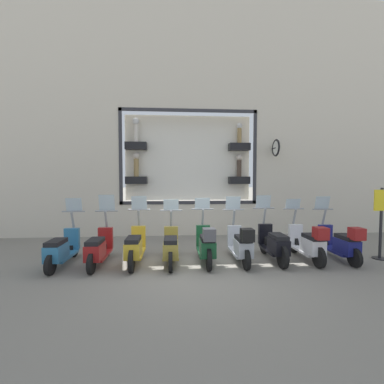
% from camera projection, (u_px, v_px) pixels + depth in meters
% --- Properties ---
extents(ground_plane, '(120.00, 120.00, 0.00)m').
position_uv_depth(ground_plane, '(197.00, 266.00, 6.21)').
color(ground_plane, gray).
extents(building_facade, '(1.23, 36.00, 8.85)m').
position_uv_depth(building_facade, '(189.00, 115.00, 9.58)').
color(building_facade, beige).
rests_on(building_facade, ground_plane).
extents(scooter_navy_0, '(1.79, 0.60, 1.61)m').
position_uv_depth(scooter_navy_0, '(341.00, 243.00, 6.60)').
color(scooter_navy_0, black).
rests_on(scooter_navy_0, ground_plane).
extents(scooter_white_1, '(1.80, 0.61, 1.54)m').
position_uv_depth(scooter_white_1, '(308.00, 243.00, 6.54)').
color(scooter_white_1, black).
rests_on(scooter_white_1, ground_plane).
extents(scooter_black_2, '(1.81, 0.61, 1.65)m').
position_uv_depth(scooter_black_2, '(274.00, 244.00, 6.55)').
color(scooter_black_2, black).
rests_on(scooter_black_2, ground_plane).
extents(scooter_silver_3, '(1.80, 0.60, 1.62)m').
position_uv_depth(scooter_silver_3, '(241.00, 245.00, 6.42)').
color(scooter_silver_3, black).
rests_on(scooter_silver_3, ground_plane).
extents(scooter_green_4, '(1.81, 0.60, 1.58)m').
position_uv_depth(scooter_green_4, '(206.00, 245.00, 6.36)').
color(scooter_green_4, black).
rests_on(scooter_green_4, ground_plane).
extents(scooter_olive_5, '(1.79, 0.60, 1.54)m').
position_uv_depth(scooter_olive_5, '(171.00, 247.00, 6.36)').
color(scooter_olive_5, black).
rests_on(scooter_olive_5, ground_plane).
extents(scooter_yellow_6, '(1.81, 0.60, 1.64)m').
position_uv_depth(scooter_yellow_6, '(135.00, 247.00, 6.30)').
color(scooter_yellow_6, black).
rests_on(scooter_yellow_6, ground_plane).
extents(scooter_red_7, '(1.79, 0.61, 1.68)m').
position_uv_depth(scooter_red_7, '(99.00, 248.00, 6.24)').
color(scooter_red_7, black).
rests_on(scooter_red_7, ground_plane).
extents(scooter_teal_8, '(1.79, 0.61, 1.59)m').
position_uv_depth(scooter_teal_8, '(61.00, 249.00, 6.17)').
color(scooter_teal_8, black).
rests_on(scooter_teal_8, ground_plane).
extents(shop_sign_post, '(0.36, 0.45, 1.88)m').
position_uv_depth(shop_sign_post, '(381.00, 220.00, 6.72)').
color(shop_sign_post, '#232326').
rests_on(shop_sign_post, ground_plane).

